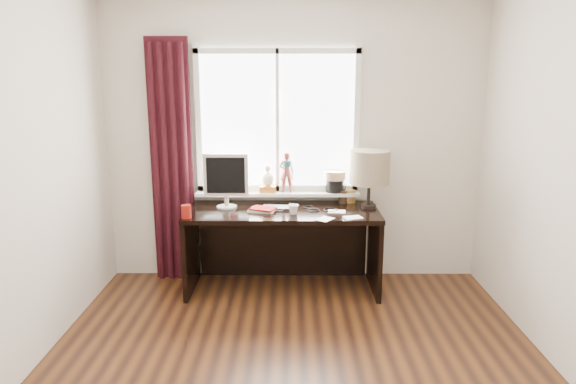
{
  "coord_description": "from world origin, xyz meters",
  "views": [
    {
      "loc": [
        -0.03,
        -2.76,
        1.93
      ],
      "look_at": [
        -0.05,
        1.25,
        1.0
      ],
      "focal_mm": 32.0,
      "sensor_mm": 36.0,
      "label": 1
    }
  ],
  "objects_px": {
    "table_lamp": "(370,168)",
    "red_cup": "(186,211)",
    "desk": "(283,233)",
    "laptop": "(280,208)",
    "monitor": "(226,177)",
    "mug": "(293,209)"
  },
  "relations": [
    {
      "from": "red_cup",
      "to": "desk",
      "type": "xyz_separation_m",
      "value": [
        0.8,
        0.36,
        -0.3
      ]
    },
    {
      "from": "laptop",
      "to": "mug",
      "type": "bearing_deg",
      "value": -47.5
    },
    {
      "from": "laptop",
      "to": "mug",
      "type": "height_order",
      "value": "mug"
    },
    {
      "from": "desk",
      "to": "red_cup",
      "type": "bearing_deg",
      "value": -155.69
    },
    {
      "from": "red_cup",
      "to": "desk",
      "type": "relative_size",
      "value": 0.07
    },
    {
      "from": "laptop",
      "to": "monitor",
      "type": "xyz_separation_m",
      "value": [
        -0.48,
        0.04,
        0.27
      ]
    },
    {
      "from": "laptop",
      "to": "mug",
      "type": "xyz_separation_m",
      "value": [
        0.12,
        -0.17,
        0.03
      ]
    },
    {
      "from": "red_cup",
      "to": "desk",
      "type": "bearing_deg",
      "value": 24.31
    },
    {
      "from": "mug",
      "to": "red_cup",
      "type": "height_order",
      "value": "red_cup"
    },
    {
      "from": "laptop",
      "to": "monitor",
      "type": "bearing_deg",
      "value": -176.61
    },
    {
      "from": "laptop",
      "to": "table_lamp",
      "type": "bearing_deg",
      "value": 12.0
    },
    {
      "from": "desk",
      "to": "table_lamp",
      "type": "distance_m",
      "value": 0.98
    },
    {
      "from": "red_cup",
      "to": "mug",
      "type": "bearing_deg",
      "value": 7.86
    },
    {
      "from": "laptop",
      "to": "desk",
      "type": "relative_size",
      "value": 0.18
    },
    {
      "from": "desk",
      "to": "table_lamp",
      "type": "height_order",
      "value": "table_lamp"
    },
    {
      "from": "red_cup",
      "to": "desk",
      "type": "distance_m",
      "value": 0.93
    },
    {
      "from": "table_lamp",
      "to": "red_cup",
      "type": "bearing_deg",
      "value": -167.61
    },
    {
      "from": "mug",
      "to": "table_lamp",
      "type": "height_order",
      "value": "table_lamp"
    },
    {
      "from": "red_cup",
      "to": "monitor",
      "type": "xyz_separation_m",
      "value": [
        0.3,
        0.34,
        0.22
      ]
    },
    {
      "from": "table_lamp",
      "to": "mug",
      "type": "bearing_deg",
      "value": -161.85
    },
    {
      "from": "monitor",
      "to": "table_lamp",
      "type": "bearing_deg",
      "value": 0.26
    },
    {
      "from": "monitor",
      "to": "mug",
      "type": "bearing_deg",
      "value": -19.82
    }
  ]
}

